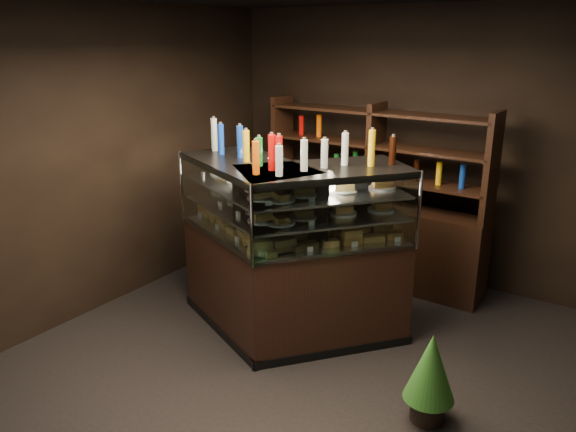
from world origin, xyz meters
name	(u,v)px	position (x,y,z in m)	size (l,w,h in m)	color
ground	(315,375)	(0.00, 0.00, 0.00)	(5.00, 5.00, 0.00)	black
room_shell	(319,142)	(0.00, 0.00, 1.94)	(5.02, 5.02, 3.01)	black
display_case	(286,278)	(-0.62, 0.48, 0.54)	(2.27, 1.62, 1.62)	black
food_display	(285,209)	(-0.62, 0.47, 1.21)	(1.86, 1.13, 0.49)	#BD8444
bottles_top	(285,148)	(-0.62, 0.48, 1.75)	(1.68, 1.00, 0.30)	#0F38B2
potted_conifer	(431,366)	(0.96, -0.03, 0.45)	(0.37, 0.37, 0.79)	black
back_shelving	(372,228)	(-0.50, 2.05, 0.60)	(2.55, 0.48, 2.00)	black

